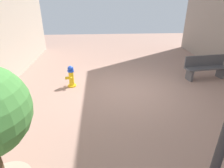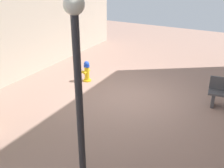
# 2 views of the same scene
# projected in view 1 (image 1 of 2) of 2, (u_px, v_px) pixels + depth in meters

# --- Properties ---
(ground_plane) EXTENTS (23.40, 23.40, 0.00)m
(ground_plane) POSITION_uv_depth(u_px,v_px,m) (130.00, 91.00, 6.73)
(ground_plane) COLOR #9E7A6B
(fire_hydrant) EXTENTS (0.38, 0.41, 0.81)m
(fire_hydrant) POSITION_uv_depth(u_px,v_px,m) (71.00, 76.00, 6.90)
(fire_hydrant) COLOR gold
(fire_hydrant) RESTS_ON ground_plane
(bench_near) EXTENTS (1.83, 0.67, 0.95)m
(bench_near) POSITION_uv_depth(u_px,v_px,m) (206.00, 67.00, 7.56)
(bench_near) COLOR #4C4C51
(bench_near) RESTS_ON ground_plane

